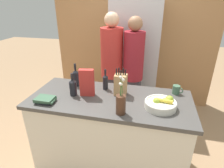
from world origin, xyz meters
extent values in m
plane|color=#A37F5B|center=(0.00, 0.00, 0.00)|extent=(14.00, 14.00, 0.00)
cube|color=silver|center=(0.00, 0.00, 0.44)|extent=(1.64, 0.72, 0.87)
cube|color=#474442|center=(0.00, 0.00, 0.89)|extent=(1.71, 0.75, 0.04)
cube|color=#AD7A4C|center=(0.00, 1.76, 1.30)|extent=(2.91, 0.12, 2.60)
cube|color=#B7B7BC|center=(0.09, 1.40, 0.93)|extent=(0.77, 0.60, 1.87)
cylinder|color=#B7B7BC|center=(0.04, 1.08, 1.03)|extent=(0.02, 0.02, 1.03)
cylinder|color=silver|center=(0.52, -0.08, 0.94)|extent=(0.30, 0.30, 0.06)
torus|color=silver|center=(0.52, -0.08, 0.97)|extent=(0.30, 0.30, 0.02)
sphere|color=#99B233|center=(0.48, -0.08, 0.98)|extent=(0.07, 0.07, 0.07)
sphere|color=#99B233|center=(0.56, -0.05, 0.97)|extent=(0.07, 0.07, 0.07)
sphere|color=#99B233|center=(0.60, -0.02, 0.98)|extent=(0.08, 0.08, 0.08)
cylinder|color=yellow|center=(0.55, -0.08, 1.00)|extent=(0.16, 0.05, 0.03)
cube|color=tan|center=(0.09, 0.11, 1.03)|extent=(0.13, 0.11, 0.23)
cylinder|color=black|center=(0.05, 0.10, 1.17)|extent=(0.01, 0.01, 0.08)
cylinder|color=black|center=(0.07, 0.11, 1.17)|extent=(0.01, 0.01, 0.09)
cylinder|color=black|center=(0.09, 0.11, 1.16)|extent=(0.01, 0.01, 0.06)
cylinder|color=black|center=(0.11, 0.12, 1.17)|extent=(0.01, 0.01, 0.08)
cylinder|color=black|center=(0.14, 0.12, 1.17)|extent=(0.01, 0.01, 0.07)
cylinder|color=#4C2D1E|center=(0.16, -0.26, 1.00)|extent=(0.09, 0.09, 0.18)
cylinder|color=#477538|center=(0.17, -0.27, 1.17)|extent=(0.01, 0.03, 0.15)
sphere|color=white|center=(0.18, -0.27, 1.25)|extent=(0.03, 0.03, 0.03)
cylinder|color=#477538|center=(0.17, -0.26, 1.18)|extent=(0.02, 0.01, 0.16)
sphere|color=white|center=(0.17, -0.25, 1.26)|extent=(0.02, 0.02, 0.02)
cylinder|color=#477538|center=(0.16, -0.26, 1.15)|extent=(0.01, 0.01, 0.11)
sphere|color=white|center=(0.16, -0.26, 1.21)|extent=(0.03, 0.03, 0.03)
cylinder|color=#477538|center=(0.16, -0.26, 1.18)|extent=(0.01, 0.01, 0.18)
sphere|color=white|center=(0.16, -0.27, 1.27)|extent=(0.03, 0.03, 0.03)
cylinder|color=#477538|center=(0.17, -0.27, 1.15)|extent=(0.01, 0.01, 0.11)
sphere|color=white|center=(0.17, -0.27, 1.21)|extent=(0.03, 0.03, 0.03)
cube|color=red|center=(-0.25, 0.01, 1.06)|extent=(0.16, 0.09, 0.30)
cylinder|color=#42664C|center=(0.69, 0.26, 0.96)|extent=(0.08, 0.08, 0.10)
torus|color=#42664C|center=(0.73, 0.24, 0.96)|extent=(0.06, 0.04, 0.07)
cube|color=#232328|center=(-0.62, -0.23, 0.92)|extent=(0.18, 0.14, 0.02)
cube|color=#3D6047|center=(-0.62, -0.24, 0.94)|extent=(0.21, 0.14, 0.02)
cube|color=#3D6047|center=(-0.62, -0.24, 0.96)|extent=(0.18, 0.14, 0.02)
cylinder|color=black|center=(-0.47, 0.20, 1.00)|extent=(0.07, 0.07, 0.17)
cone|color=black|center=(-0.47, 0.20, 1.10)|extent=(0.07, 0.07, 0.03)
cylinder|color=black|center=(-0.47, 0.20, 1.16)|extent=(0.03, 0.03, 0.07)
cylinder|color=black|center=(-0.40, -0.03, 0.99)|extent=(0.08, 0.08, 0.16)
cone|color=black|center=(-0.40, -0.03, 1.08)|extent=(0.08, 0.08, 0.03)
cylinder|color=black|center=(-0.40, -0.03, 1.13)|extent=(0.03, 0.03, 0.07)
cylinder|color=black|center=(-0.10, 0.20, 0.99)|extent=(0.06, 0.06, 0.15)
cone|color=black|center=(-0.10, 0.20, 1.08)|extent=(0.06, 0.06, 0.03)
cylinder|color=black|center=(-0.10, 0.20, 1.12)|extent=(0.02, 0.02, 0.06)
cube|color=#383842|center=(-0.17, 0.82, 0.41)|extent=(0.27, 0.21, 0.83)
cylinder|color=red|center=(-0.17, 0.82, 1.17)|extent=(0.31, 0.31, 0.69)
sphere|color=#DBAD89|center=(-0.17, 0.82, 1.62)|extent=(0.20, 0.20, 0.20)
cube|color=#383842|center=(0.14, 0.83, 0.40)|extent=(0.24, 0.17, 0.81)
cylinder|color=maroon|center=(0.14, 0.83, 1.14)|extent=(0.29, 0.29, 0.67)
sphere|color=#996B4C|center=(0.14, 0.83, 1.58)|extent=(0.20, 0.20, 0.20)
camera|label=1|loc=(0.42, -1.69, 1.87)|focal=30.00mm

